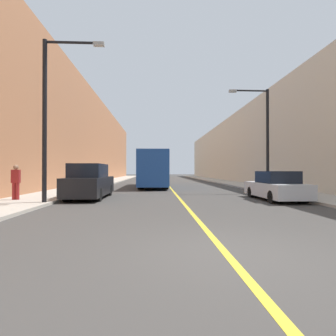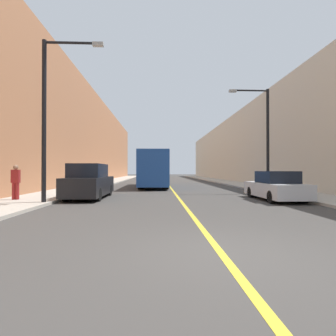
% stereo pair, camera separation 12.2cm
% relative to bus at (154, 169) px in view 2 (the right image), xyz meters
% --- Properties ---
extents(ground_plane, '(200.00, 200.00, 0.00)m').
position_rel_bus_xyz_m(ground_plane, '(1.55, -19.88, -1.72)').
color(ground_plane, '#3F3D3A').
extents(sidewalk_left, '(3.14, 72.00, 0.13)m').
position_rel_bus_xyz_m(sidewalk_left, '(-6.12, 10.12, -1.65)').
color(sidewalk_left, '#B2AA9E').
rests_on(sidewalk_left, ground).
extents(sidewalk_right, '(3.14, 72.00, 0.13)m').
position_rel_bus_xyz_m(sidewalk_right, '(9.22, 10.12, -1.65)').
color(sidewalk_right, '#B2AA9E').
rests_on(sidewalk_right, ground).
extents(building_row_left, '(4.00, 72.00, 11.78)m').
position_rel_bus_xyz_m(building_row_left, '(-9.70, 10.12, 4.17)').
color(building_row_left, '#B2724C').
rests_on(building_row_left, ground).
extents(building_row_right, '(4.00, 72.00, 9.29)m').
position_rel_bus_xyz_m(building_row_right, '(12.79, 10.12, 2.93)').
color(building_row_right, beige).
rests_on(building_row_right, ground).
extents(road_center_line, '(0.16, 72.00, 0.01)m').
position_rel_bus_xyz_m(road_center_line, '(1.55, 10.12, -1.71)').
color(road_center_line, gold).
rests_on(road_center_line, ground).
extents(bus, '(2.53, 10.07, 3.22)m').
position_rel_bus_xyz_m(bus, '(0.00, 0.00, 0.00)').
color(bus, '#1E4793').
rests_on(bus, ground).
extents(parked_suv_left, '(1.87, 4.93, 1.94)m').
position_rel_bus_xyz_m(parked_suv_left, '(-3.49, -9.93, -0.82)').
color(parked_suv_left, black).
rests_on(parked_suv_left, ground).
extents(car_right_near, '(1.82, 4.46, 1.53)m').
position_rel_bus_xyz_m(car_right_near, '(6.58, -11.23, -1.03)').
color(car_right_near, silver).
rests_on(car_right_near, ground).
extents(street_lamp_left, '(2.79, 0.24, 7.42)m').
position_rel_bus_xyz_m(street_lamp_left, '(-4.60, -12.66, 2.68)').
color(street_lamp_left, black).
rests_on(street_lamp_left, sidewalk_left).
extents(street_lamp_right, '(2.79, 0.24, 7.05)m').
position_rel_bus_xyz_m(street_lamp_right, '(7.68, -7.11, 2.49)').
color(street_lamp_right, black).
rests_on(street_lamp_right, sidewalk_right).
extents(pedestrian, '(0.38, 0.24, 1.72)m').
position_rel_bus_xyz_m(pedestrian, '(-6.69, -11.57, -0.70)').
color(pedestrian, maroon).
rests_on(pedestrian, sidewalk_left).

